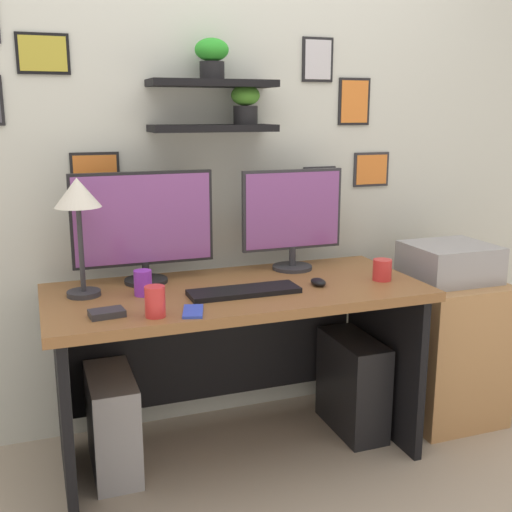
{
  "coord_description": "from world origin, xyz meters",
  "views": [
    {
      "loc": [
        -0.76,
        -2.32,
        1.45
      ],
      "look_at": [
        0.1,
        0.05,
        0.86
      ],
      "focal_mm": 43.7,
      "sensor_mm": 36.0,
      "label": 1
    }
  ],
  "objects": [
    {
      "name": "ground_plane",
      "position": [
        0.0,
        0.0,
        0.0
      ],
      "size": [
        8.0,
        8.0,
        0.0
      ],
      "primitive_type": "plane",
      "color": "tan"
    },
    {
      "name": "monitor_right",
      "position": [
        0.33,
        0.22,
        0.99
      ],
      "size": [
        0.47,
        0.18,
        0.45
      ],
      "color": "#2D2D33",
      "rests_on": "desk"
    },
    {
      "name": "printer",
      "position": [
        1.06,
        0.03,
        0.76
      ],
      "size": [
        0.38,
        0.34,
        0.17
      ],
      "primitive_type": "cube",
      "color": "#9E9EA3",
      "rests_on": "drawer_cabinet"
    },
    {
      "name": "monitor_left",
      "position": [
        -0.33,
        0.22,
        1.0
      ],
      "size": [
        0.58,
        0.18,
        0.46
      ],
      "color": "black",
      "rests_on": "desk"
    },
    {
      "name": "desk",
      "position": [
        0.0,
        0.05,
        0.54
      ],
      "size": [
        1.53,
        0.68,
        0.75
      ],
      "color": "brown",
      "rests_on": "ground"
    },
    {
      "name": "coffee_mug",
      "position": [
        0.62,
        -0.1,
        0.8
      ],
      "size": [
        0.08,
        0.08,
        0.09
      ],
      "primitive_type": "cylinder",
      "color": "red",
      "rests_on": "desk"
    },
    {
      "name": "drawer_cabinet",
      "position": [
        1.06,
        0.03,
        0.34
      ],
      "size": [
        0.44,
        0.5,
        0.68
      ],
      "primitive_type": "cube",
      "color": "tan",
      "rests_on": "ground"
    },
    {
      "name": "water_cup",
      "position": [
        -0.38,
        -0.25,
        0.81
      ],
      "size": [
        0.07,
        0.07,
        0.11
      ],
      "primitive_type": "cylinder",
      "color": "red",
      "rests_on": "desk"
    },
    {
      "name": "cell_phone",
      "position": [
        -0.25,
        -0.25,
        0.76
      ],
      "size": [
        0.11,
        0.15,
        0.01
      ],
      "primitive_type": "cube",
      "rotation": [
        0.0,
        0.0,
        -0.29
      ],
      "color": "blue",
      "rests_on": "desk"
    },
    {
      "name": "computer_tower_right",
      "position": [
        0.57,
        0.03,
        0.22
      ],
      "size": [
        0.18,
        0.4,
        0.45
      ],
      "primitive_type": "cube",
      "color": "black",
      "rests_on": "ground"
    },
    {
      "name": "back_wall_assembly",
      "position": [
        -0.0,
        0.44,
        1.36
      ],
      "size": [
        4.4,
        0.24,
        2.7
      ],
      "color": "silver",
      "rests_on": "ground"
    },
    {
      "name": "pen_cup",
      "position": [
        -0.38,
        0.03,
        0.8
      ],
      "size": [
        0.07,
        0.07,
        0.1
      ],
      "primitive_type": "cylinder",
      "color": "purple",
      "rests_on": "desk"
    },
    {
      "name": "computer_mouse",
      "position": [
        0.33,
        -0.08,
        0.77
      ],
      "size": [
        0.06,
        0.09,
        0.03
      ],
      "primitive_type": "ellipsoid",
      "color": "black",
      "rests_on": "desk"
    },
    {
      "name": "scissors_tray",
      "position": [
        -0.54,
        -0.19,
        0.76
      ],
      "size": [
        0.13,
        0.09,
        0.02
      ],
      "primitive_type": "cube",
      "rotation": [
        0.0,
        0.0,
        0.11
      ],
      "color": "#2D2D33",
      "rests_on": "desk"
    },
    {
      "name": "desk_lamp",
      "position": [
        -0.6,
        0.1,
        1.11
      ],
      "size": [
        0.18,
        0.18,
        0.46
      ],
      "color": "#2D2D33",
      "rests_on": "desk"
    },
    {
      "name": "keyboard",
      "position": [
        0.0,
        -0.09,
        0.76
      ],
      "size": [
        0.44,
        0.14,
        0.02
      ],
      "primitive_type": "cube",
      "color": "black",
      "rests_on": "desk"
    },
    {
      "name": "computer_tower_left",
      "position": [
        -0.52,
        0.07,
        0.21
      ],
      "size": [
        0.18,
        0.4,
        0.41
      ],
      "primitive_type": "cube",
      "color": "#99999E",
      "rests_on": "ground"
    }
  ]
}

